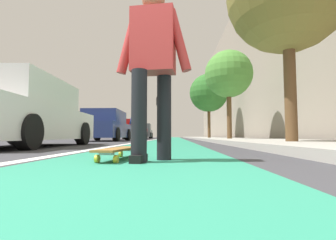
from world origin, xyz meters
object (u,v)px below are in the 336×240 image
parked_car_near (21,115)px  pedestrian_distant (136,122)px  parked_car_mid (106,127)px  skateboard (119,150)px  traffic_light (158,110)px  street_tree_mid (229,74)px  parked_car_end (142,132)px  skater_person (153,61)px  parked_car_far (132,130)px  street_tree_far (209,93)px

parked_car_near → pedestrian_distant: bearing=-10.6°
parked_car_mid → skateboard: bearing=-163.3°
traffic_light → pedestrian_distant: size_ratio=2.53×
street_tree_mid → parked_car_end: bearing=23.9°
skater_person → parked_car_far: skater_person is taller
parked_car_near → traffic_light: bearing=-4.6°
parked_car_near → parked_car_end: 19.65m
skateboard → parked_car_end: 22.68m
parked_car_end → pedestrian_distant: size_ratio=2.52×
skater_person → parked_car_near: skater_person is taller
street_tree_far → traffic_light: bearing=35.7°
parked_car_near → parked_car_mid: size_ratio=1.05×
parked_car_near → street_tree_far: size_ratio=0.87×
parked_car_end → street_tree_mid: (-13.32, -5.89, 2.45)m
street_tree_far → pedestrian_distant: bearing=143.8°
parked_car_mid → pedestrian_distant: size_ratio=2.53×
parked_car_mid → traffic_light: 12.99m
street_tree_mid → skateboard: bearing=161.6°
parked_car_end → parked_car_far: bearing=-179.2°
parked_car_near → traffic_light: size_ratio=1.05×
pedestrian_distant → skateboard: bearing=-171.8°
parked_car_near → parked_car_far: (13.46, -0.06, 0.00)m
traffic_light → street_tree_far: size_ratio=0.83×
skater_person → pedestrian_distant: size_ratio=1.01×
parked_car_far → parked_car_end: bearing=0.8°
skateboard → pedestrian_distant: size_ratio=0.53×
skateboard → parked_car_far: 16.54m
parked_car_near → parked_car_end: same height
skater_person → skateboard: bearing=66.7°
skateboard → parked_car_near: size_ratio=0.20×
skater_person → street_tree_mid: bearing=-16.2°
skateboard → traffic_light: size_ratio=0.21×
parked_car_end → street_tree_far: size_ratio=0.83×
skateboard → parked_car_end: size_ratio=0.21×
skateboard → parked_car_mid: size_ratio=0.21×
skateboard → parked_car_far: parked_car_far is taller
skateboard → street_tree_far: size_ratio=0.17×
parked_car_mid → parked_car_end: (12.94, -0.02, -0.00)m
parked_car_end → street_tree_mid: size_ratio=0.96×
street_tree_far → parked_car_near: bearing=156.4°
parked_car_end → traffic_light: traffic_light is taller
skateboard → parked_car_near: parked_car_near is taller
skater_person → parked_car_near: size_ratio=0.38×
skateboard → street_tree_far: (16.26, -3.05, 3.41)m
traffic_light → parked_car_near: bearing=175.4°
traffic_light → street_tree_far: street_tree_far is taller
street_tree_far → pedestrian_distant: street_tree_far is taller
parked_car_mid → street_tree_mid: 6.41m
skateboard → traffic_light: bearing=3.3°
parked_car_mid → street_tree_far: 9.37m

